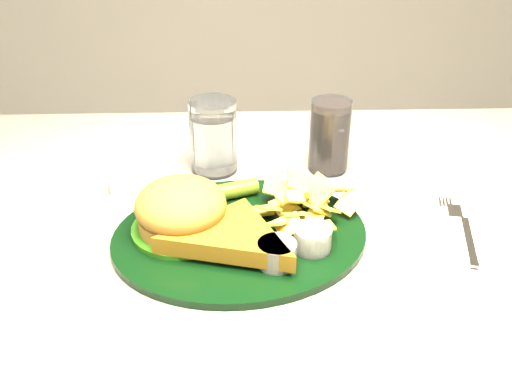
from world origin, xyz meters
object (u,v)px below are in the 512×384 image
(water_glass, at_px, (213,136))
(dinner_plate, at_px, (240,215))
(cola_glass, at_px, (329,136))
(fork_napkin, at_px, (467,237))

(water_glass, bearing_deg, dinner_plate, -78.56)
(dinner_plate, xyz_separation_m, cola_glass, (0.15, 0.20, 0.02))
(fork_napkin, bearing_deg, water_glass, 161.30)
(dinner_plate, relative_size, water_glass, 2.86)
(water_glass, relative_size, fork_napkin, 0.82)
(water_glass, height_order, fork_napkin, water_glass)
(water_glass, distance_m, cola_glass, 0.19)
(cola_glass, bearing_deg, fork_napkin, -53.01)
(fork_napkin, bearing_deg, dinner_plate, -169.60)
(cola_glass, xyz_separation_m, fork_napkin, (0.16, -0.21, -0.06))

